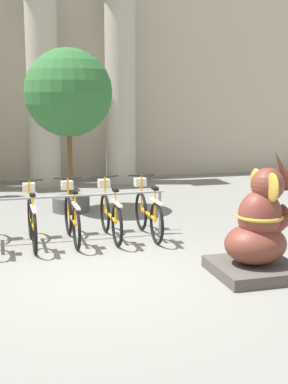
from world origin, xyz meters
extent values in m
plane|color=slate|center=(0.00, 0.00, 0.00)|extent=(60.00, 60.00, 0.00)
cube|color=#B2A893|center=(0.00, 8.60, 3.00)|extent=(20.00, 0.20, 6.00)
cylinder|color=#ADA899|center=(0.00, 7.60, 2.50)|extent=(0.82, 0.82, 5.00)
cylinder|color=#ADA899|center=(2.07, 7.60, 2.50)|extent=(0.82, 0.82, 5.00)
cylinder|color=gray|center=(1.45, 1.95, 0.38)|extent=(0.05, 0.05, 0.75)
cylinder|color=gray|center=(-0.42, 1.95, 0.75)|extent=(3.86, 0.04, 0.04)
torus|color=black|center=(-0.75, 2.25, 0.35)|extent=(0.05, 0.69, 0.69)
torus|color=black|center=(-0.75, 1.28, 0.35)|extent=(0.05, 0.69, 0.69)
cube|color=orange|center=(-0.75, 1.76, 0.40)|extent=(0.04, 0.87, 0.04)
cube|color=silver|center=(-0.75, 1.28, 0.71)|extent=(0.06, 0.58, 0.03)
cylinder|color=orange|center=(-0.75, 1.38, 0.61)|extent=(0.03, 0.03, 0.54)
cube|color=black|center=(-0.75, 1.38, 0.90)|extent=(0.08, 0.18, 0.04)
cylinder|color=orange|center=(-0.75, 2.21, 0.68)|extent=(0.03, 0.03, 0.66)
cylinder|color=black|center=(-0.75, 2.21, 1.01)|extent=(0.48, 0.03, 0.03)
cube|color=silver|center=(-0.75, 2.31, 0.87)|extent=(0.20, 0.16, 0.14)
torus|color=black|center=(-0.10, 2.30, 0.35)|extent=(0.05, 0.69, 0.69)
torus|color=black|center=(-0.10, 1.34, 0.35)|extent=(0.05, 0.69, 0.69)
cube|color=orange|center=(-0.10, 1.82, 0.40)|extent=(0.04, 0.87, 0.04)
cube|color=silver|center=(-0.10, 1.34, 0.71)|extent=(0.06, 0.58, 0.03)
cylinder|color=orange|center=(-0.10, 1.44, 0.61)|extent=(0.03, 0.03, 0.54)
cube|color=black|center=(-0.10, 1.44, 0.90)|extent=(0.08, 0.18, 0.04)
cylinder|color=orange|center=(-0.10, 2.26, 0.68)|extent=(0.03, 0.03, 0.66)
cylinder|color=black|center=(-0.10, 2.26, 1.01)|extent=(0.48, 0.03, 0.03)
cube|color=silver|center=(-0.10, 2.36, 0.87)|extent=(0.20, 0.16, 0.14)
torus|color=black|center=(0.55, 2.32, 0.35)|extent=(0.05, 0.69, 0.69)
torus|color=black|center=(0.55, 1.35, 0.35)|extent=(0.05, 0.69, 0.69)
cube|color=orange|center=(0.55, 1.83, 0.40)|extent=(0.04, 0.87, 0.04)
cube|color=silver|center=(0.55, 1.35, 0.71)|extent=(0.06, 0.58, 0.03)
cylinder|color=orange|center=(0.55, 1.45, 0.61)|extent=(0.03, 0.03, 0.54)
cube|color=black|center=(0.55, 1.45, 0.90)|extent=(0.08, 0.18, 0.04)
cylinder|color=orange|center=(0.55, 2.28, 0.68)|extent=(0.03, 0.03, 0.66)
cylinder|color=black|center=(0.55, 2.28, 1.01)|extent=(0.48, 0.03, 0.03)
cube|color=silver|center=(0.55, 2.38, 0.87)|extent=(0.20, 0.16, 0.14)
torus|color=black|center=(1.20, 2.29, 0.35)|extent=(0.05, 0.69, 0.69)
torus|color=black|center=(1.20, 1.32, 0.35)|extent=(0.05, 0.69, 0.69)
cube|color=orange|center=(1.20, 1.80, 0.40)|extent=(0.04, 0.87, 0.04)
cube|color=silver|center=(1.20, 1.32, 0.71)|extent=(0.06, 0.58, 0.03)
cylinder|color=orange|center=(1.20, 1.42, 0.61)|extent=(0.03, 0.03, 0.54)
cube|color=black|center=(1.20, 1.42, 0.90)|extent=(0.08, 0.18, 0.04)
cylinder|color=orange|center=(1.20, 2.25, 0.68)|extent=(0.03, 0.03, 0.66)
cylinder|color=black|center=(1.20, 2.25, 1.01)|extent=(0.48, 0.03, 0.03)
cube|color=silver|center=(1.20, 2.35, 0.87)|extent=(0.20, 0.16, 0.14)
cube|color=#4C4742|center=(2.04, -0.49, 0.08)|extent=(1.10, 1.10, 0.16)
ellipsoid|color=brown|center=(2.04, -0.49, 0.44)|extent=(0.85, 0.75, 0.55)
ellipsoid|color=brown|center=(2.09, -0.49, 0.81)|extent=(0.60, 0.55, 0.70)
sphere|color=brown|center=(2.19, -0.49, 1.23)|extent=(0.45, 0.45, 0.45)
ellipsoid|color=#B79333|center=(2.13, -0.27, 1.23)|extent=(0.08, 0.32, 0.38)
ellipsoid|color=#B79333|center=(2.13, -0.72, 1.23)|extent=(0.08, 0.32, 0.38)
cone|color=brown|center=(2.38, -0.49, 1.42)|extent=(0.38, 0.16, 0.56)
cylinder|color=brown|center=(2.36, -0.37, 0.73)|extent=(0.44, 0.15, 0.40)
cylinder|color=brown|center=(2.36, -0.62, 0.73)|extent=(0.44, 0.15, 0.40)
torus|color=#B79333|center=(2.09, -0.49, 0.81)|extent=(0.63, 0.63, 0.05)
cylinder|color=#4C4C4C|center=(0.21, 4.21, 0.15)|extent=(0.78, 0.78, 0.31)
cylinder|color=brown|center=(0.21, 4.21, 1.02)|extent=(0.10, 0.10, 1.43)
sphere|color=#2D6633|center=(0.21, 4.21, 2.45)|extent=(1.78, 1.78, 1.78)
camera|label=1|loc=(-1.25, -6.75, 2.39)|focal=50.00mm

